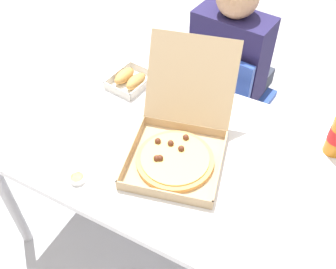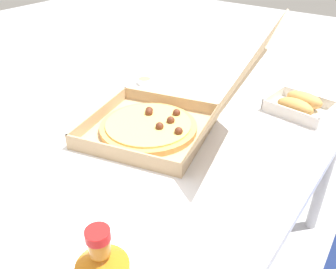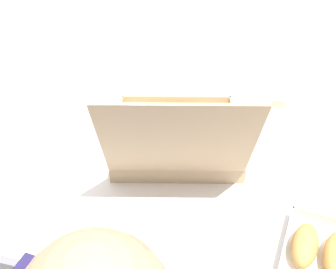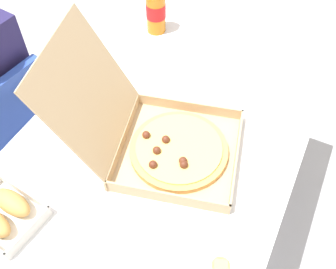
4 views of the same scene
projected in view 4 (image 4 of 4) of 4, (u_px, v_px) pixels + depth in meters
ground_plane at (156, 253)px, 1.70m from camera, size 10.00×10.00×0.00m
dining_table at (151, 169)px, 1.18m from camera, size 1.49×0.80×0.74m
chair at (4, 141)px, 1.49m from camera, size 0.44×0.44×0.83m
pizza_box_open at (163, 140)px, 1.09m from camera, size 0.44×0.56×0.35m
bread_side_box at (3, 213)px, 0.97m from camera, size 0.17×0.21×0.06m
cola_bottle at (156, 9)px, 1.42m from camera, size 0.07×0.07×0.22m
paper_menu at (231, 69)px, 1.35m from camera, size 0.25×0.21×0.00m
dipping_sauce_cup at (221, 267)px, 0.90m from camera, size 0.06×0.06×0.02m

